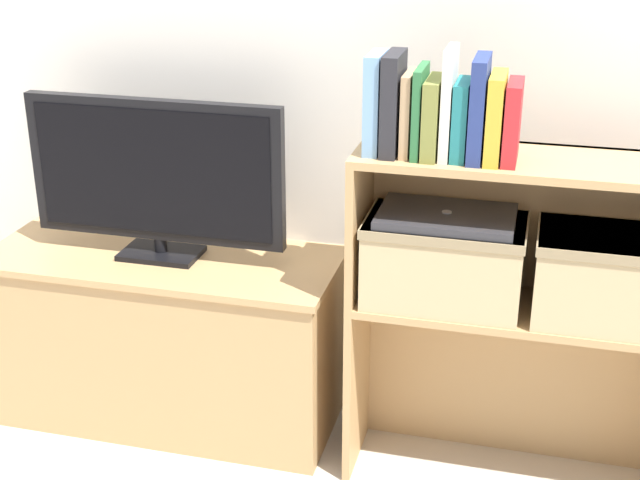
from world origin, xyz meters
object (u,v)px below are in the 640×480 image
(book_tan, at_px, (409,114))
(book_forest, at_px, (420,111))
(book_skyblue, at_px, (375,103))
(book_olive, at_px, (433,117))
(book_navy, at_px, (479,109))
(storage_basket_right, at_px, (618,275))
(laptop, at_px, (447,216))
(tv, at_px, (155,174))
(storage_basket_left, at_px, (444,257))
(book_mustard, at_px, (496,118))
(book_charcoal, at_px, (393,104))
(tv_stand, at_px, (168,337))
(book_teal, at_px, (462,120))
(book_ivory, at_px, (449,103))
(book_crimson, at_px, (513,122))

(book_tan, xyz_separation_m, book_forest, (0.03, 0.00, 0.01))
(book_skyblue, distance_m, book_olive, 0.14)
(book_navy, height_order, storage_basket_right, book_navy)
(book_navy, xyz_separation_m, laptop, (-0.06, 0.02, -0.28))
(tv, distance_m, book_forest, 0.77)
(book_tan, bearing_deg, book_forest, 0.00)
(book_forest, relative_size, storage_basket_left, 0.53)
(book_tan, distance_m, book_mustard, 0.20)
(book_charcoal, xyz_separation_m, book_tan, (0.04, 0.00, -0.02))
(book_skyblue, relative_size, storage_basket_right, 0.60)
(tv_stand, distance_m, book_forest, 1.04)
(book_charcoal, relative_size, book_mustard, 1.18)
(book_tan, bearing_deg, storage_basket_left, 12.60)
(book_skyblue, xyz_separation_m, book_tan, (0.08, 0.00, -0.02))
(book_teal, height_order, book_navy, book_navy)
(book_navy, bearing_deg, storage_basket_left, 159.98)
(book_olive, distance_m, laptop, 0.26)
(book_charcoal, bearing_deg, book_ivory, 0.00)
(book_olive, bearing_deg, book_charcoal, 180.00)
(book_forest, distance_m, book_teal, 0.10)
(book_ivory, bearing_deg, laptop, 69.84)
(book_tan, bearing_deg, tv, 172.61)
(book_teal, bearing_deg, book_mustard, 0.00)
(tv_stand, distance_m, book_tan, 1.02)
(book_teal, bearing_deg, tv_stand, 173.60)
(tv, distance_m, book_skyblue, 0.68)
(book_skyblue, height_order, book_charcoal, book_charcoal)
(book_forest, distance_m, laptop, 0.27)
(tv, distance_m, storage_basket_right, 1.22)
(book_forest, relative_size, laptop, 0.63)
(book_ivory, distance_m, book_teal, 0.05)
(laptop, bearing_deg, storage_basket_left, 26.57)
(book_crimson, bearing_deg, book_navy, 180.00)
(tv, height_order, book_mustard, book_mustard)
(tv_stand, distance_m, tv, 0.50)
(book_skyblue, height_order, book_teal, book_skyblue)
(book_tan, xyz_separation_m, book_teal, (0.12, 0.00, -0.01))
(book_ivory, xyz_separation_m, book_mustard, (0.11, 0.00, -0.03))
(laptop, bearing_deg, book_tan, -167.40)
(book_olive, height_order, laptop, book_olive)
(tv_stand, bearing_deg, book_skyblue, -8.47)
(storage_basket_left, height_order, storage_basket_right, same)
(tv_stand, relative_size, book_teal, 5.53)
(book_olive, distance_m, book_teal, 0.07)
(book_forest, xyz_separation_m, storage_basket_left, (0.07, 0.02, -0.37))
(tv_stand, xyz_separation_m, storage_basket_right, (1.22, -0.07, 0.37))
(book_navy, bearing_deg, storage_basket_right, 3.62)
(book_olive, bearing_deg, book_ivory, 0.00)
(book_ivory, distance_m, book_mustard, 0.11)
(book_mustard, bearing_deg, storage_basket_right, 4.07)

